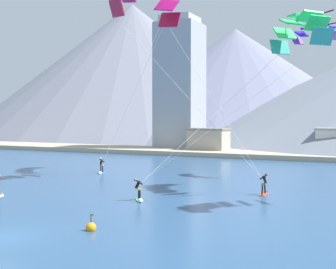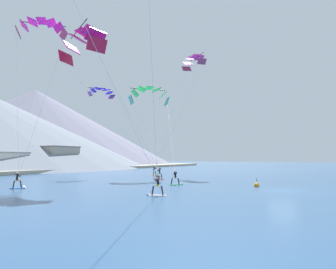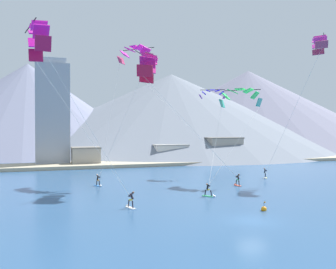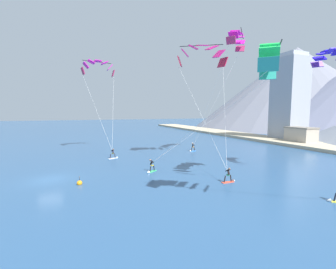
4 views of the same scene
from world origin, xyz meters
name	(u,v)px [view 1 (image 1 of 4)]	position (x,y,z in m)	size (l,w,h in m)	color
ground_plane	(1,238)	(0.00, 0.00, 0.00)	(400.00, 400.00, 0.00)	navy
kitesurfer_mid_center	(265,187)	(8.73, 18.29, 0.53)	(0.61, 1.74, 1.77)	#E54C33
kitesurfer_far_left	(101,169)	(-9.96, 23.87, 0.51)	(0.96, 1.77, 1.76)	#337FDB
kitesurfer_far_right	(139,194)	(1.37, 11.67, 0.49)	(1.32, 1.66, 1.68)	#33B266
parafoil_kite_mid_center	(147,0)	(-3.32, 21.80, 16.86)	(14.38, 7.85, 17.00)	#B41535
parafoil_kite_far_right	(300,29)	(10.75, 21.05, 12.96)	(12.17, 11.96, 12.76)	teal
parafoil_kite_distant_high_outer	(316,32)	(10.66, 30.36, 14.24)	(4.81, 3.01, 1.73)	#6F359D
race_marker_buoy	(91,228)	(3.23, 3.10, 0.16)	(0.56, 0.56, 1.02)	orange
shoreline_strip	(260,154)	(0.00, 51.12, 0.35)	(180.00, 10.00, 0.70)	tan
shore_building_promenade_mid	(209,141)	(-8.58, 52.34, 2.06)	(6.01, 4.50, 4.10)	#A89E8E
highrise_tower	(180,85)	(-15.25, 56.01, 11.25)	(7.00, 7.00, 22.91)	#999EA8
mountain_peak_central_summit	(132,70)	(-53.66, 106.74, 19.90)	(99.06, 99.06, 39.80)	slate
mountain_peak_east_shoulder	(235,83)	(-21.96, 108.94, 15.13)	(88.61, 88.61, 30.27)	slate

